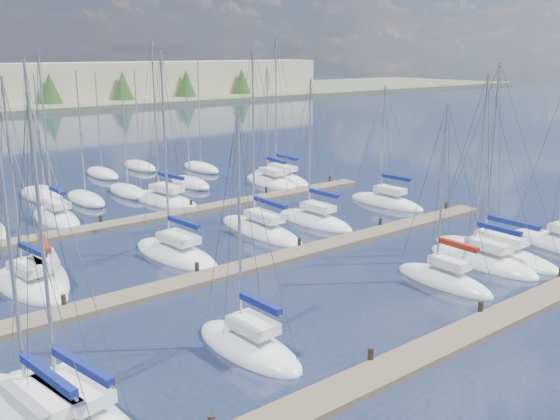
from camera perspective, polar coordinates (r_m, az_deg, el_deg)
ground at (r=77.76m, az=-21.84°, el=3.73°), size 400.00×400.00×0.00m
dock_near at (r=29.87m, az=14.90°, el=-11.69°), size 44.00×1.93×1.10m
dock_mid at (r=38.99m, az=-1.86°, el=-4.91°), size 44.00×1.93×1.10m
dock_far at (r=50.40m, az=-11.50°, el=-0.70°), size 44.00×1.93×1.10m
sailboat_b at (r=25.17m, az=-18.70°, el=-17.22°), size 4.33×9.43×12.47m
sailboat_e at (r=41.29m, az=18.00°, el=-4.47°), size 2.70×7.83×12.49m
sailboat_c at (r=28.58m, az=-2.86°, el=-12.37°), size 2.76×6.73×11.39m
sailboat_p at (r=55.96m, az=-10.53°, el=0.89°), size 4.14×9.22×14.91m
sailboat_h at (r=38.11m, az=-21.97°, el=-6.42°), size 3.77×7.66×12.50m
sailboat_i at (r=39.10m, az=-20.56°, el=-5.74°), size 3.94×8.43×13.36m
sailboat_k at (r=45.89m, az=-1.78°, el=-1.86°), size 2.88×9.60×14.32m
sailboat_d at (r=37.32m, az=14.76°, el=-6.24°), size 2.12×6.54×11.06m
sailboat_r at (r=64.75m, az=0.03°, el=2.97°), size 3.42×9.52×15.09m
sailboat_j at (r=41.24m, az=-9.51°, el=-3.97°), size 3.51×8.42×13.79m
sailboat_l at (r=48.53m, az=3.19°, el=-0.98°), size 2.86×7.76×11.77m
sailboat_q at (r=62.70m, az=-0.82°, el=2.57°), size 3.99×8.70×12.18m
sailboat_f at (r=43.05m, az=19.00°, el=-3.79°), size 2.67×9.23×13.10m
sailboat_o at (r=52.47m, az=-19.80°, el=-0.63°), size 2.76×7.46×14.02m
sailboat_m at (r=55.06m, az=9.70°, el=0.70°), size 2.84×7.79×10.91m
distant_boats at (r=61.21m, az=-21.13°, el=1.42°), size 36.93×20.75×13.30m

